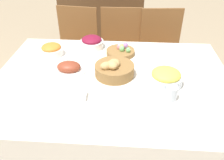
% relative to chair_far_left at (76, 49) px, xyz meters
% --- Properties ---
extents(ground_plane, '(12.00, 12.00, 0.00)m').
position_rel_chair_far_left_xyz_m(ground_plane, '(0.45, -0.93, -0.50)').
color(ground_plane, tan).
extents(dining_table, '(1.57, 1.13, 0.77)m').
position_rel_chair_far_left_xyz_m(dining_table, '(0.45, -0.93, -0.11)').
color(dining_table, white).
rests_on(dining_table, ground).
extents(chair_far_left, '(0.47, 0.47, 0.92)m').
position_rel_chair_far_left_xyz_m(chair_far_left, '(0.00, 0.00, 0.00)').
color(chair_far_left, brown).
rests_on(chair_far_left, ground).
extents(chair_far_center, '(0.43, 0.43, 0.92)m').
position_rel_chair_far_left_xyz_m(chair_far_center, '(0.47, 0.00, 0.00)').
color(chair_far_center, brown).
rests_on(chair_far_center, ground).
extents(chair_far_right, '(0.45, 0.45, 0.92)m').
position_rel_chair_far_left_xyz_m(chair_far_right, '(0.89, 0.00, 0.00)').
color(chair_far_right, brown).
rests_on(chair_far_right, ground).
extents(sideboard, '(1.13, 0.44, 0.88)m').
position_rel_chair_far_left_xyz_m(sideboard, '(0.17, 1.04, -0.06)').
color(sideboard, brown).
rests_on(sideboard, ground).
extents(bread_basket, '(0.26, 0.26, 0.13)m').
position_rel_chair_far_left_xyz_m(bread_basket, '(0.46, -0.89, 0.32)').
color(bread_basket, olive).
rests_on(bread_basket, dining_table).
extents(egg_basket, '(0.22, 0.22, 0.08)m').
position_rel_chair_far_left_xyz_m(egg_basket, '(0.50, -0.59, 0.30)').
color(egg_basket, olive).
rests_on(egg_basket, dining_table).
extents(ham_platter, '(0.25, 0.17, 0.07)m').
position_rel_chair_far_left_xyz_m(ham_platter, '(0.15, -0.86, 0.30)').
color(ham_platter, white).
rests_on(ham_platter, dining_table).
extents(carrot_bowl, '(0.17, 0.17, 0.09)m').
position_rel_chair_far_left_xyz_m(carrot_bowl, '(-0.03, -0.64, 0.32)').
color(carrot_bowl, white).
rests_on(carrot_bowl, dining_table).
extents(beet_salad_bowl, '(0.19, 0.19, 0.10)m').
position_rel_chair_far_left_xyz_m(beet_salad_bowl, '(0.26, -0.49, 0.32)').
color(beet_salad_bowl, white).
rests_on(beet_salad_bowl, dining_table).
extents(pineapple_bowl, '(0.21, 0.21, 0.10)m').
position_rel_chair_far_left_xyz_m(pineapple_bowl, '(0.79, -0.97, 0.32)').
color(pineapple_bowl, silver).
rests_on(pineapple_bowl, dining_table).
extents(dinner_plate, '(0.27, 0.27, 0.01)m').
position_rel_chair_far_left_xyz_m(dinner_plate, '(0.57, -1.32, 0.28)').
color(dinner_plate, white).
rests_on(dinner_plate, dining_table).
extents(fork, '(0.02, 0.19, 0.00)m').
position_rel_chair_far_left_xyz_m(fork, '(0.41, -1.32, 0.28)').
color(fork, '#B7B7BC').
rests_on(fork, dining_table).
extents(knife, '(0.02, 0.19, 0.00)m').
position_rel_chair_far_left_xyz_m(knife, '(0.73, -1.32, 0.28)').
color(knife, '#B7B7BC').
rests_on(knife, dining_table).
extents(spoon, '(0.02, 0.19, 0.00)m').
position_rel_chair_far_left_xyz_m(spoon, '(0.76, -1.32, 0.28)').
color(spoon, '#B7B7BC').
rests_on(spoon, dining_table).
extents(drinking_cup, '(0.07, 0.07, 0.09)m').
position_rel_chair_far_left_xyz_m(drinking_cup, '(0.81, -1.12, 0.32)').
color(drinking_cup, silver).
rests_on(drinking_cup, dining_table).
extents(butter_dish, '(0.11, 0.07, 0.03)m').
position_rel_chair_far_left_xyz_m(butter_dish, '(0.26, -1.15, 0.29)').
color(butter_dish, white).
rests_on(butter_dish, dining_table).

